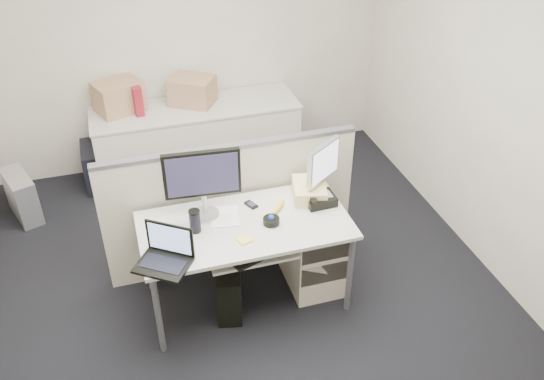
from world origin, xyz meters
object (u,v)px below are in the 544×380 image
object	(u,v)px
laptop	(161,251)
desk_phone	(320,199)
desk	(245,231)
monitor_main	(203,185)

from	to	relation	value
laptop	desk_phone	bearing A→B (deg)	51.48
desk	desk_phone	distance (m)	0.61
monitor_main	desk_phone	size ratio (longest dim) A/B	2.48
desk	laptop	bearing A→B (deg)	-155.70
monitor_main	laptop	world-z (taller)	monitor_main
monitor_main	desk_phone	distance (m)	0.89
laptop	desk_phone	size ratio (longest dim) A/B	1.55
laptop	desk	bearing A→B (deg)	59.35
desk	laptop	distance (m)	0.71
desk	laptop	world-z (taller)	laptop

